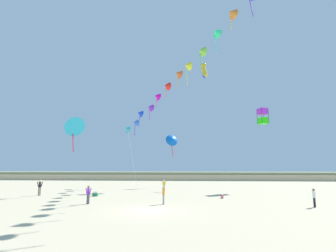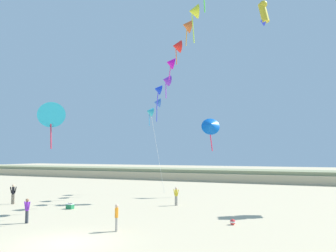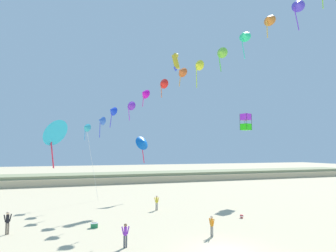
{
  "view_description": "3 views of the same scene",
  "coord_description": "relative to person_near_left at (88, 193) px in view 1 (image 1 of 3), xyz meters",
  "views": [
    {
      "loc": [
        2.91,
        -20.06,
        3.28
      ],
      "look_at": [
        0.52,
        11.93,
        8.21
      ],
      "focal_mm": 28.0,
      "sensor_mm": 36.0,
      "label": 1
    },
    {
      "loc": [
        12.14,
        -14.47,
        4.44
      ],
      "look_at": [
        -0.18,
        12.65,
        6.82
      ],
      "focal_mm": 38.0,
      "sensor_mm": 36.0,
      "label": 2
    },
    {
      "loc": [
        -9.96,
        -17.31,
        6.43
      ],
      "look_at": [
        0.73,
        13.24,
        9.14
      ],
      "focal_mm": 32.0,
      "sensor_mm": 36.0,
      "label": 3
    }
  ],
  "objects": [
    {
      "name": "person_mid_center",
      "position": [
        -8.01,
        6.1,
        0.1
      ],
      "size": [
        0.59,
        0.35,
        1.75
      ],
      "color": "#726656",
      "rests_on": "ground"
    },
    {
      "name": "dune_ridge",
      "position": [
        5.86,
        42.11,
        0.02
      ],
      "size": [
        120.0,
        9.24,
        1.88
      ],
      "color": "#BFAE8B",
      "rests_on": "ground"
    },
    {
      "name": "large_kite_outer_drift",
      "position": [
        19.67,
        14.95,
        9.52
      ],
      "size": [
        1.48,
        1.48,
        2.27
      ],
      "color": "#28E814"
    },
    {
      "name": "person_near_right",
      "position": [
        18.97,
        -0.43,
        -0.06
      ],
      "size": [
        0.2,
        0.52,
        1.48
      ],
      "color": "black",
      "rests_on": "ground"
    },
    {
      "name": "beach_ball",
      "position": [
        12.28,
        5.01,
        -0.73
      ],
      "size": [
        0.36,
        0.36,
        0.36
      ],
      "color": "red",
      "rests_on": "ground"
    },
    {
      "name": "person_far_left",
      "position": [
        6.63,
        0.32,
        -0.01
      ],
      "size": [
        0.27,
        0.53,
        1.55
      ],
      "color": "gray",
      "rests_on": "ground"
    },
    {
      "name": "ground_plane",
      "position": [
        5.86,
        -3.04,
        -0.91
      ],
      "size": [
        240.0,
        240.0,
        0.0
      ],
      "primitive_type": "plane",
      "color": "beige"
    },
    {
      "name": "person_near_left",
      "position": [
        0.0,
        0.0,
        0.0
      ],
      "size": [
        0.55,
        0.22,
        1.58
      ],
      "color": "#474C56",
      "rests_on": "ground"
    },
    {
      "name": "beach_cooler",
      "position": [
        -1.45,
        5.96,
        -0.7
      ],
      "size": [
        0.58,
        0.41,
        0.46
      ],
      "color": "#23844C",
      "rests_on": "ground"
    },
    {
      "name": "person_far_right",
      "position": [
        5.69,
        11.34,
        0.0
      ],
      "size": [
        0.56,
        0.22,
        1.59
      ],
      "color": "gray",
      "rests_on": "ground"
    },
    {
      "name": "kite_banner_string",
      "position": [
        7.52,
        8.96,
        13.83
      ],
      "size": [
        18.97,
        23.21,
        20.67
      ],
      "color": "#30ADC4"
    },
    {
      "name": "large_kite_high_solo",
      "position": [
        6.27,
        19.66,
        6.71
      ],
      "size": [
        2.41,
        2.09,
        3.91
      ],
      "color": "blue"
    },
    {
      "name": "large_kite_low_lead",
      "position": [
        -5.0,
        7.4,
        7.27
      ],
      "size": [
        3.09,
        3.08,
        4.53
      ],
      "color": "#23B0DC"
    },
    {
      "name": "large_kite_mid_trail",
      "position": [
        11.87,
        21.65,
        19.23
      ],
      "size": [
        1.46,
        1.18,
        2.92
      ],
      "color": "gold"
    }
  ]
}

